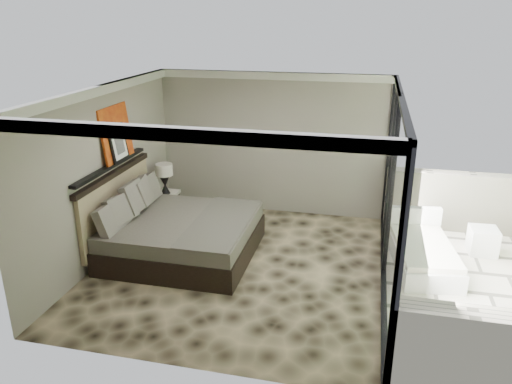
% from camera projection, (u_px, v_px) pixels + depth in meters
% --- Properties ---
extents(floor, '(5.00, 5.00, 0.00)m').
position_uv_depth(floor, '(240.00, 266.00, 8.02)').
color(floor, black).
rests_on(floor, ground).
extents(ceiling, '(4.50, 5.00, 0.02)m').
position_uv_depth(ceiling, '(238.00, 91.00, 7.08)').
color(ceiling, silver).
rests_on(ceiling, back_wall).
extents(back_wall, '(4.50, 0.02, 2.80)m').
position_uv_depth(back_wall, '(272.00, 144.00, 9.83)').
color(back_wall, gray).
rests_on(back_wall, floor).
extents(left_wall, '(0.02, 5.00, 2.80)m').
position_uv_depth(left_wall, '(105.00, 174.00, 8.03)').
color(left_wall, gray).
rests_on(left_wall, floor).
extents(glass_wall, '(0.08, 5.00, 2.80)m').
position_uv_depth(glass_wall, '(392.00, 196.00, 7.06)').
color(glass_wall, white).
rests_on(glass_wall, floor).
extents(terrace_slab, '(3.00, 5.00, 0.12)m').
position_uv_depth(terrace_slab, '(489.00, 298.00, 7.24)').
color(terrace_slab, '#B8AF9D').
rests_on(terrace_slab, ground).
extents(picture_ledge, '(0.12, 2.20, 0.05)m').
position_uv_depth(picture_ledge, '(111.00, 166.00, 8.08)').
color(picture_ledge, black).
rests_on(picture_ledge, left_wall).
extents(bed, '(2.37, 2.29, 1.31)m').
position_uv_depth(bed, '(177.00, 233.00, 8.33)').
color(bed, black).
rests_on(bed, floor).
extents(nightstand, '(0.67, 0.67, 0.52)m').
position_uv_depth(nightstand, '(164.00, 205.00, 9.85)').
color(nightstand, black).
rests_on(nightstand, floor).
extents(table_lamp, '(0.33, 0.33, 0.60)m').
position_uv_depth(table_lamp, '(164.00, 175.00, 9.60)').
color(table_lamp, black).
rests_on(table_lamp, nightstand).
extents(abstract_canvas, '(0.13, 0.90, 0.90)m').
position_uv_depth(abstract_canvas, '(116.00, 133.00, 8.20)').
color(abstract_canvas, red).
rests_on(abstract_canvas, picture_ledge).
extents(framed_print, '(0.11, 0.50, 0.60)m').
position_uv_depth(framed_print, '(118.00, 143.00, 8.18)').
color(framed_print, black).
rests_on(framed_print, picture_ledge).
extents(ottoman, '(0.46, 0.46, 0.44)m').
position_uv_depth(ottoman, '(483.00, 241.00, 8.40)').
color(ottoman, silver).
rests_on(ottoman, terrace_slab).
extents(lounger, '(1.11, 1.87, 0.69)m').
position_uv_depth(lounger, '(423.00, 252.00, 8.01)').
color(lounger, silver).
rests_on(lounger, terrace_slab).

